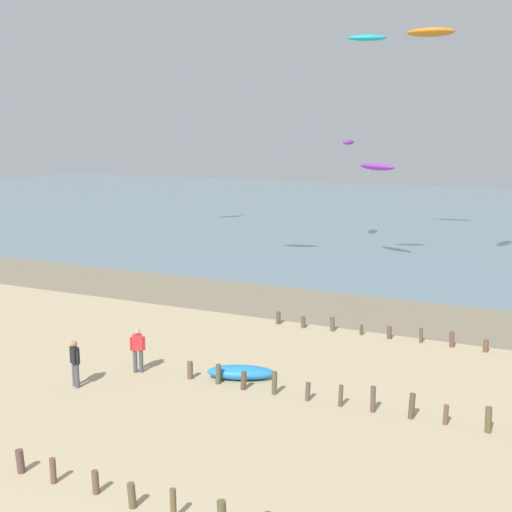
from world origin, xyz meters
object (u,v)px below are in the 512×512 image
at_px(person_far_down_beach, 138,349).
at_px(kite_aloft_6, 348,142).
at_px(grounded_kite, 241,372).
at_px(kite_aloft_7, 431,32).
at_px(person_right_flank, 75,362).
at_px(kite_aloft_8, 377,167).
at_px(kite_aloft_1, 367,38).

height_order(person_far_down_beach, kite_aloft_6, kite_aloft_6).
distance_m(grounded_kite, kite_aloft_7, 35.63).
distance_m(person_right_flank, kite_aloft_6, 32.41).
relative_size(kite_aloft_7, kite_aloft_8, 1.23).
relative_size(kite_aloft_1, kite_aloft_8, 0.77).
distance_m(person_right_flank, kite_aloft_8, 26.14).
bearing_deg(person_far_down_beach, kite_aloft_8, 82.53).
relative_size(grounded_kite, kite_aloft_7, 0.70).
relative_size(person_far_down_beach, grounded_kite, 0.69).
height_order(person_far_down_beach, grounded_kite, person_far_down_beach).
xyz_separation_m(grounded_kite, kite_aloft_8, (-0.77, 22.04, 6.32)).
relative_size(person_right_flank, grounded_kite, 0.69).
bearing_deg(kite_aloft_1, person_right_flank, 58.26).
relative_size(grounded_kite, kite_aloft_6, 1.00).
bearing_deg(kite_aloft_1, kite_aloft_6, -88.45).
distance_m(kite_aloft_6, kite_aloft_8, 7.69).
xyz_separation_m(grounded_kite, kite_aloft_6, (-4.71, 28.50, 7.74)).
bearing_deg(person_right_flank, person_far_down_beach, 60.35).
distance_m(grounded_kite, kite_aloft_6, 29.91).
height_order(grounded_kite, kite_aloft_8, kite_aloft_8).
xyz_separation_m(person_right_flank, grounded_kite, (5.00, 3.13, -0.67)).
xyz_separation_m(grounded_kite, kite_aloft_1, (-0.54, 17.75, 13.87)).
bearing_deg(kite_aloft_8, person_right_flank, -70.63).
bearing_deg(kite_aloft_8, person_far_down_beach, -68.57).
distance_m(kite_aloft_1, kite_aloft_6, 13.05).
height_order(person_far_down_beach, kite_aloft_8, kite_aloft_8).
height_order(kite_aloft_1, kite_aloft_6, kite_aloft_1).
bearing_deg(kite_aloft_6, kite_aloft_1, 12.91).
relative_size(kite_aloft_6, kite_aloft_7, 0.70).
distance_m(person_right_flank, kite_aloft_1, 25.10).
bearing_deg(kite_aloft_6, grounded_kite, 1.07).
bearing_deg(person_right_flank, kite_aloft_1, 77.94).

